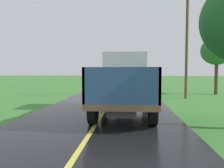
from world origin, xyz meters
name	(u,v)px	position (x,y,z in m)	size (l,w,h in m)	color
banana_truck_near	(125,82)	(0.95, 11.41, 1.46)	(2.38, 5.82, 2.80)	#2D2D30
utility_pole_roadside	(187,40)	(5.24, 17.26, 4.21)	(2.27, 0.20, 7.75)	brown
roadside_tree_mid_right	(217,51)	(8.46, 20.13, 3.66)	(2.61, 2.61, 4.87)	#4C3823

